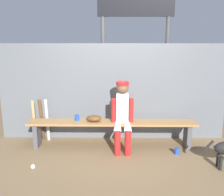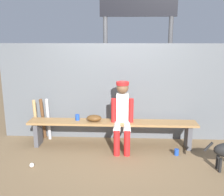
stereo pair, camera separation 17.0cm
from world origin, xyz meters
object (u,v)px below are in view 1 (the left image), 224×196
Objects in this scene: bat_wood_tan at (34,120)px; bat_wood_dark at (42,120)px; bat_aluminum_silver at (47,120)px; player_seated at (122,113)px; baseball_glove at (94,118)px; scoreboard at (139,20)px; baseball at (33,167)px; cup_on_bench at (77,118)px; dugout_bench at (112,126)px; cup_on_ground at (177,151)px.

bat_wood_dark is at bearing -4.29° from bat_wood_tan.
bat_wood_tan is (-0.26, 0.02, -0.01)m from bat_aluminum_silver.
player_seated is at bearing -14.44° from bat_aluminum_silver.
baseball_glove is 0.08× the size of scoreboard.
bat_aluminum_silver is 0.11m from bat_wood_dark.
bat_aluminum_silver reaches higher than baseball.
scoreboard is at bearing 31.19° from bat_aluminum_silver.
scoreboard is (1.86, 1.13, 1.98)m from bat_aluminum_silver.
cup_on_bench is (0.90, -0.24, 0.13)m from bat_wood_tan.
cup_on_bench is (-0.85, 0.16, -0.13)m from player_seated.
bat_aluminum_silver is 2.94m from scoreboard.
bat_wood_dark reaches higher than baseball_glove.
baseball is (-1.42, -0.78, -0.65)m from player_seated.
bat_wood_dark is (-1.59, 0.39, -0.25)m from player_seated.
bat_aluminum_silver is at bearing 168.22° from dugout_bench.
bat_wood_tan is at bearing 175.71° from bat_wood_dark.
cup_on_bench is at bearing -132.35° from scoreboard.
bat_aluminum_silver is 1.03× the size of bat_wood_tan.
scoreboard is at bearing 47.65° from cup_on_bench.
player_seated is 1.75m from baseball.
bat_wood_tan is (-1.74, 0.40, -0.27)m from player_seated.
baseball_glove reaches higher than dugout_bench.
baseball_glove is at bearing 180.00° from dugout_bench.
player_seated reaches higher than baseball_glove.
bat_wood_tan is 3.12m from scoreboard.
player_seated is at bearing -13.73° from bat_wood_dark.
scoreboard reaches higher than dugout_bench.
baseball_glove is 3.78× the size of baseball.
baseball_glove is 1.60m from cup_on_ground.
bat_wood_tan reaches higher than cup_on_bench.
scoreboard is at bearing 108.70° from cup_on_ground.
dugout_bench is at bearing -11.78° from bat_aluminum_silver.
player_seated is 4.46× the size of baseball_glove.
scoreboard is (0.91, 1.40, 1.86)m from baseball_glove.
cup_on_ground is at bearing -13.66° from bat_aluminum_silver.
baseball_glove is at bearing -13.31° from bat_wood_tan.
bat_wood_dark reaches higher than bat_wood_tan.
bat_wood_tan reaches higher than cup_on_ground.
player_seated is at bearing -12.03° from baseball_glove.
baseball is (0.06, -1.16, -0.39)m from bat_aluminum_silver.
bat_wood_dark is at bearing -150.41° from scoreboard.
baseball is (-1.23, -0.89, -0.36)m from dugout_bench.
bat_wood_tan is at bearing 167.24° from cup_on_ground.
bat_aluminum_silver is 11.53× the size of baseball.
player_seated is 1.17m from cup_on_ground.
bat_aluminum_silver is 7.75× the size of cup_on_bench.
bat_wood_dark is 7.90× the size of cup_on_ground.
bat_wood_tan is at bearing 167.08° from player_seated.
cup_on_bench is (0.74, -0.23, 0.12)m from bat_wood_dark.
bat_wood_dark is 7.90× the size of cup_on_bench.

